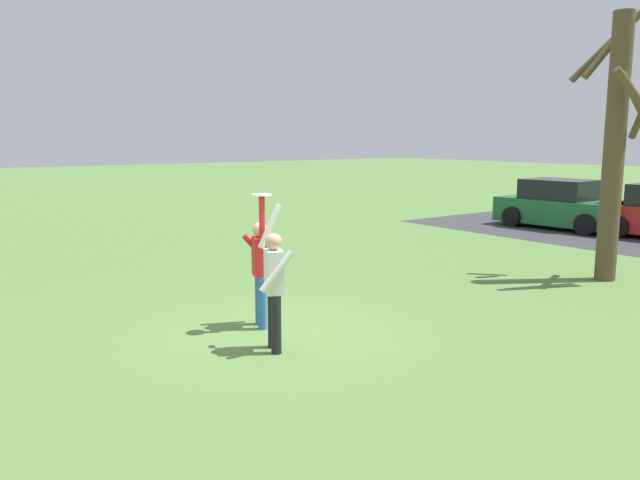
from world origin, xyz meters
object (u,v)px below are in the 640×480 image
bare_tree_tall (616,138)px  parked_car_green (562,206)px  frisbee_disc (262,195)px  person_defender (274,282)px  person_catcher (260,265)px

bare_tree_tall → parked_car_green: bearing=129.2°
frisbee_disc → bare_tree_tall: bare_tree_tall is taller
person_defender → parked_car_green: (-4.49, 13.93, -0.25)m
parked_car_green → bare_tree_tall: bearing=-53.8°
person_catcher → person_defender: bearing=-0.0°
person_catcher → frisbee_disc: 1.13m
person_catcher → person_defender: size_ratio=1.02×
parked_car_green → frisbee_disc: bearing=-78.0°
frisbee_disc → parked_car_green: 14.13m
person_defender → bare_tree_tall: (0.41, 7.92, 1.93)m
frisbee_disc → parked_car_green: frisbee_disc is taller
frisbee_disc → bare_tree_tall: bearing=80.6°
parked_car_green → bare_tree_tall: size_ratio=0.75×
parked_car_green → bare_tree_tall: bare_tree_tall is taller
person_defender → parked_car_green: bearing=-50.4°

